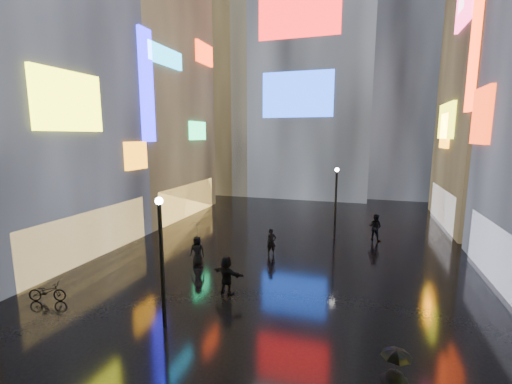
% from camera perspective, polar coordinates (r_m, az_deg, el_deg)
% --- Properties ---
extents(ground, '(140.00, 140.00, 0.00)m').
position_cam_1_polar(ground, '(23.77, 5.88, -8.94)').
color(ground, black).
rests_on(ground, ground).
extents(building_left_mid, '(10.28, 12.70, 24.00)m').
position_cam_1_polar(building_left_mid, '(26.42, -35.51, 17.56)').
color(building_left_mid, black).
rests_on(building_left_mid, ground).
extents(building_left_far, '(10.28, 12.00, 22.00)m').
position_cam_1_polar(building_left_far, '(34.95, -19.04, 14.68)').
color(building_left_far, black).
rests_on(building_left_far, ground).
extents(tower_main, '(16.00, 14.20, 42.00)m').
position_cam_1_polar(tower_main, '(48.63, 8.85, 25.45)').
color(tower_main, black).
rests_on(tower_main, ground).
extents(tower_flank_right, '(12.00, 12.00, 34.00)m').
position_cam_1_polar(tower_flank_right, '(49.28, 23.93, 19.78)').
color(tower_flank_right, black).
rests_on(tower_flank_right, ground).
extents(tower_flank_left, '(10.00, 10.00, 26.00)m').
position_cam_1_polar(tower_flank_left, '(48.15, -5.37, 15.95)').
color(tower_flank_left, black).
rests_on(tower_flank_left, ground).
extents(lamp_near, '(0.30, 0.30, 5.20)m').
position_cam_1_polar(lamp_near, '(13.74, -15.46, -10.10)').
color(lamp_near, black).
rests_on(lamp_near, ground).
extents(lamp_far, '(0.30, 0.30, 5.20)m').
position_cam_1_polar(lamp_far, '(25.34, 13.16, -1.11)').
color(lamp_far, black).
rests_on(lamp_far, ground).
extents(pedestrian_4, '(0.91, 0.65, 1.74)m').
position_cam_1_polar(pedestrian_4, '(20.29, -9.74, -9.67)').
color(pedestrian_4, black).
rests_on(pedestrian_4, ground).
extents(pedestrian_5, '(1.79, 0.97, 1.84)m').
position_cam_1_polar(pedestrian_5, '(16.71, -4.92, -13.65)').
color(pedestrian_5, black).
rests_on(pedestrian_5, ground).
extents(pedestrian_6, '(0.73, 0.67, 1.68)m').
position_cam_1_polar(pedestrian_6, '(21.72, 2.58, -8.34)').
color(pedestrian_6, black).
rests_on(pedestrian_6, ground).
extents(pedestrian_7, '(1.15, 1.04, 1.91)m').
position_cam_1_polar(pedestrian_7, '(26.12, 19.25, -5.55)').
color(pedestrian_7, black).
rests_on(pedestrian_7, ground).
extents(umbrella_1, '(0.95, 0.95, 0.61)m').
position_cam_1_polar(umbrella_1, '(9.68, 22.31, -24.52)').
color(umbrella_1, black).
rests_on(umbrella_1, pedestrian_2).
extents(umbrella_2, '(1.14, 1.16, 0.85)m').
position_cam_1_polar(umbrella_2, '(19.91, -9.85, -6.14)').
color(umbrella_2, black).
rests_on(umbrella_2, pedestrian_4).
extents(bicycle, '(1.79, 1.08, 0.89)m').
position_cam_1_polar(bicycle, '(18.75, -31.43, -14.00)').
color(bicycle, black).
rests_on(bicycle, ground).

